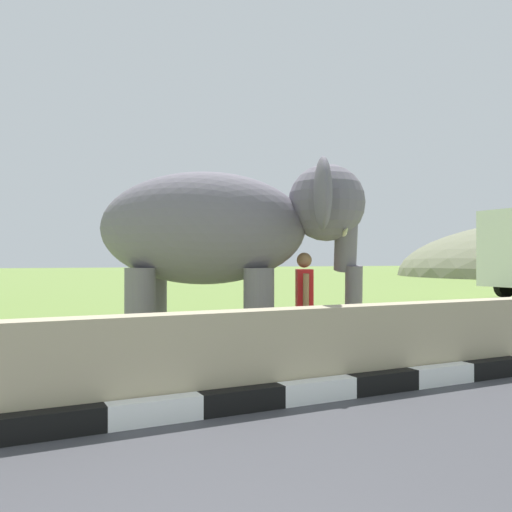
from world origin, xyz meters
The scene contains 3 objects.
barrier_parapet centered at (2.00, 3.87, 0.50)m, with size 28.00×0.36×1.00m, color tan.
elephant centered at (2.81, 6.10, 1.97)m, with size 3.99×3.34×2.99m.
person_handler centered at (3.90, 5.65, 0.93)m, with size 0.39×0.63×1.66m.
Camera 1 is at (-0.37, -1.39, 1.54)m, focal length 37.77 mm.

